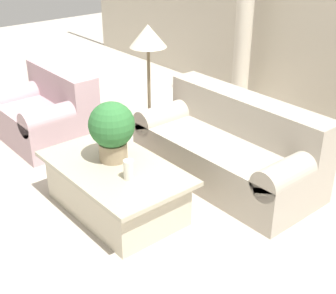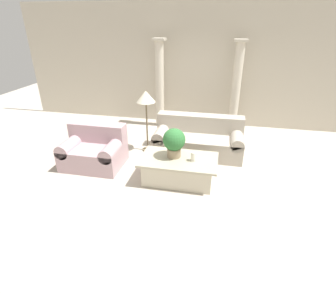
{
  "view_description": "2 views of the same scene",
  "coord_description": "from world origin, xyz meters",
  "px_view_note": "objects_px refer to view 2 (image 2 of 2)",
  "views": [
    {
      "loc": [
        3.18,
        -2.43,
        2.46
      ],
      "look_at": [
        0.28,
        0.01,
        0.55
      ],
      "focal_mm": 50.0,
      "sensor_mm": 36.0,
      "label": 1
    },
    {
      "loc": [
        0.77,
        -4.64,
        2.74
      ],
      "look_at": [
        -0.13,
        -0.29,
        0.58
      ],
      "focal_mm": 28.0,
      "sensor_mm": 36.0,
      "label": 2
    }
  ],
  "objects_px": {
    "sofa_long": "(198,139)",
    "loveseat": "(94,149)",
    "potted_plant": "(174,141)",
    "coffee_table": "(179,169)",
    "floor_lamp": "(146,100)"
  },
  "relations": [
    {
      "from": "loveseat",
      "to": "coffee_table",
      "type": "xyz_separation_m",
      "value": [
        1.8,
        -0.25,
        -0.11
      ]
    },
    {
      "from": "coffee_table",
      "to": "floor_lamp",
      "type": "relative_size",
      "value": 1.01
    },
    {
      "from": "loveseat",
      "to": "sofa_long",
      "type": "bearing_deg",
      "value": 25.55
    },
    {
      "from": "loveseat",
      "to": "coffee_table",
      "type": "distance_m",
      "value": 1.83
    },
    {
      "from": "loveseat",
      "to": "floor_lamp",
      "type": "distance_m",
      "value": 1.5
    },
    {
      "from": "loveseat",
      "to": "floor_lamp",
      "type": "relative_size",
      "value": 0.85
    },
    {
      "from": "potted_plant",
      "to": "loveseat",
      "type": "bearing_deg",
      "value": 173.72
    },
    {
      "from": "loveseat",
      "to": "floor_lamp",
      "type": "xyz_separation_m",
      "value": [
        0.89,
        0.86,
        0.86
      ]
    },
    {
      "from": "sofa_long",
      "to": "coffee_table",
      "type": "distance_m",
      "value": 1.26
    },
    {
      "from": "sofa_long",
      "to": "potted_plant",
      "type": "relative_size",
      "value": 3.53
    },
    {
      "from": "sofa_long",
      "to": "loveseat",
      "type": "distance_m",
      "value": 2.27
    },
    {
      "from": "potted_plant",
      "to": "floor_lamp",
      "type": "bearing_deg",
      "value": 127.87
    },
    {
      "from": "floor_lamp",
      "to": "sofa_long",
      "type": "bearing_deg",
      "value": 6.0
    },
    {
      "from": "sofa_long",
      "to": "floor_lamp",
      "type": "height_order",
      "value": "floor_lamp"
    },
    {
      "from": "loveseat",
      "to": "potted_plant",
      "type": "relative_size",
      "value": 2.16
    }
  ]
}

